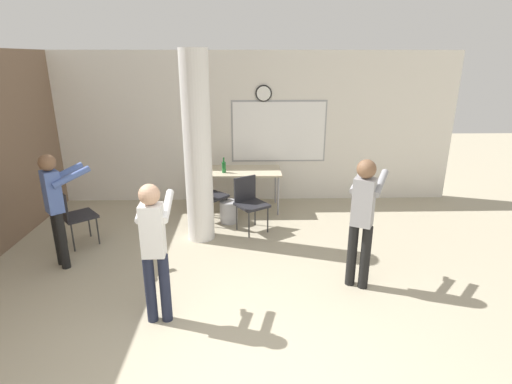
{
  "coord_description": "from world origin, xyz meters",
  "views": [
    {
      "loc": [
        0.05,
        -2.47,
        2.67
      ],
      "look_at": [
        0.18,
        2.39,
        1.03
      ],
      "focal_mm": 28.0,
      "sensor_mm": 36.0,
      "label": 1
    }
  ],
  "objects_px": {
    "chair_table_left": "(208,194)",
    "chair_table_front": "(250,200)",
    "person_playing_front": "(154,243)",
    "person_playing_side": "(363,214)",
    "folding_table": "(237,173)",
    "chair_by_left_wall": "(73,213)",
    "bottle_on_table": "(224,167)",
    "person_watching_back": "(56,202)"
  },
  "relations": [
    {
      "from": "chair_table_front",
      "to": "person_playing_side",
      "type": "xyz_separation_m",
      "value": [
        1.31,
        -1.7,
        0.43
      ]
    },
    {
      "from": "chair_table_left",
      "to": "person_playing_side",
      "type": "xyz_separation_m",
      "value": [
        1.99,
        -2.03,
        0.43
      ]
    },
    {
      "from": "chair_by_left_wall",
      "to": "person_playing_front",
      "type": "distance_m",
      "value": 2.45
    },
    {
      "from": "folding_table",
      "to": "chair_table_left",
      "type": "distance_m",
      "value": 0.8
    },
    {
      "from": "person_watching_back",
      "to": "person_playing_side",
      "type": "bearing_deg",
      "value": -8.87
    },
    {
      "from": "person_playing_side",
      "to": "person_watching_back",
      "type": "xyz_separation_m",
      "value": [
        -3.81,
        0.59,
        -0.04
      ]
    },
    {
      "from": "folding_table",
      "to": "chair_by_left_wall",
      "type": "xyz_separation_m",
      "value": [
        -2.36,
        -1.45,
        -0.18
      ]
    },
    {
      "from": "bottle_on_table",
      "to": "chair_table_left",
      "type": "relative_size",
      "value": 0.31
    },
    {
      "from": "person_playing_side",
      "to": "chair_table_left",
      "type": "bearing_deg",
      "value": 134.46
    },
    {
      "from": "folding_table",
      "to": "bottle_on_table",
      "type": "relative_size",
      "value": 5.82
    },
    {
      "from": "chair_table_left",
      "to": "person_watching_back",
      "type": "height_order",
      "value": "person_watching_back"
    },
    {
      "from": "bottle_on_table",
      "to": "chair_by_left_wall",
      "type": "bearing_deg",
      "value": -148.63
    },
    {
      "from": "folding_table",
      "to": "person_playing_side",
      "type": "bearing_deg",
      "value": -60.12
    },
    {
      "from": "person_playing_front",
      "to": "person_playing_side",
      "type": "bearing_deg",
      "value": 15.11
    },
    {
      "from": "chair_table_left",
      "to": "bottle_on_table",
      "type": "bearing_deg",
      "value": 62.72
    },
    {
      "from": "chair_table_front",
      "to": "person_playing_front",
      "type": "xyz_separation_m",
      "value": [
        -0.99,
        -2.32,
        0.39
      ]
    },
    {
      "from": "chair_table_front",
      "to": "chair_table_left",
      "type": "bearing_deg",
      "value": 154.38
    },
    {
      "from": "folding_table",
      "to": "chair_by_left_wall",
      "type": "distance_m",
      "value": 2.78
    },
    {
      "from": "chair_table_left",
      "to": "person_playing_front",
      "type": "height_order",
      "value": "person_playing_front"
    },
    {
      "from": "chair_table_front",
      "to": "person_playing_side",
      "type": "bearing_deg",
      "value": -52.49
    },
    {
      "from": "folding_table",
      "to": "chair_by_left_wall",
      "type": "relative_size",
      "value": 1.82
    },
    {
      "from": "folding_table",
      "to": "person_playing_front",
      "type": "height_order",
      "value": "person_playing_front"
    },
    {
      "from": "person_watching_back",
      "to": "person_playing_front",
      "type": "relative_size",
      "value": 1.01
    },
    {
      "from": "chair_by_left_wall",
      "to": "chair_table_left",
      "type": "xyz_separation_m",
      "value": [
        1.9,
        0.83,
        0.0
      ]
    },
    {
      "from": "bottle_on_table",
      "to": "chair_table_left",
      "type": "height_order",
      "value": "bottle_on_table"
    },
    {
      "from": "chair_table_left",
      "to": "person_playing_side",
      "type": "bearing_deg",
      "value": -45.54
    },
    {
      "from": "person_playing_side",
      "to": "person_watching_back",
      "type": "height_order",
      "value": "person_playing_side"
    },
    {
      "from": "chair_table_left",
      "to": "chair_table_front",
      "type": "bearing_deg",
      "value": -25.62
    },
    {
      "from": "person_playing_side",
      "to": "person_playing_front",
      "type": "distance_m",
      "value": 2.38
    },
    {
      "from": "person_watching_back",
      "to": "person_playing_front",
      "type": "xyz_separation_m",
      "value": [
        1.52,
        -1.21,
        -0.01
      ]
    },
    {
      "from": "bottle_on_table",
      "to": "person_playing_side",
      "type": "xyz_separation_m",
      "value": [
        1.75,
        -2.51,
        0.1
      ]
    },
    {
      "from": "folding_table",
      "to": "person_playing_side",
      "type": "distance_m",
      "value": 3.07
    },
    {
      "from": "chair_by_left_wall",
      "to": "person_playing_front",
      "type": "relative_size",
      "value": 0.57
    },
    {
      "from": "chair_table_front",
      "to": "person_playing_side",
      "type": "relative_size",
      "value": 0.54
    },
    {
      "from": "person_watching_back",
      "to": "chair_table_left",
      "type": "bearing_deg",
      "value": 38.32
    },
    {
      "from": "bottle_on_table",
      "to": "chair_table_left",
      "type": "bearing_deg",
      "value": -117.28
    },
    {
      "from": "person_playing_side",
      "to": "person_playing_front",
      "type": "xyz_separation_m",
      "value": [
        -2.29,
        -0.62,
        -0.04
      ]
    },
    {
      "from": "chair_table_front",
      "to": "chair_table_left",
      "type": "height_order",
      "value": "same"
    },
    {
      "from": "chair_by_left_wall",
      "to": "person_playing_front",
      "type": "xyz_separation_m",
      "value": [
        1.59,
        -1.82,
        0.39
      ]
    },
    {
      "from": "folding_table",
      "to": "person_watching_back",
      "type": "distance_m",
      "value": 3.08
    },
    {
      "from": "folding_table",
      "to": "chair_by_left_wall",
      "type": "bearing_deg",
      "value": -148.46
    },
    {
      "from": "chair_table_left",
      "to": "person_watching_back",
      "type": "relative_size",
      "value": 0.56
    }
  ]
}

